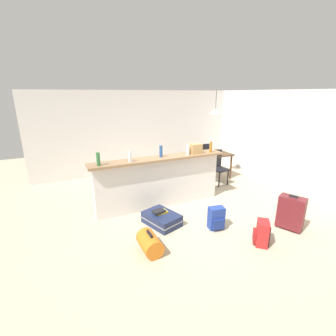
{
  "coord_description": "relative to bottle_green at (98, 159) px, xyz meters",
  "views": [
    {
      "loc": [
        -2.5,
        -4.11,
        2.41
      ],
      "look_at": [
        -0.27,
        0.62,
        0.78
      ],
      "focal_mm": 25.78,
      "sensor_mm": 36.0,
      "label": 1
    }
  ],
  "objects": [
    {
      "name": "suitcase_upright_maroon",
      "position": [
        3.06,
        -1.82,
        -0.92
      ],
      "size": [
        0.4,
        0.5,
        0.67
      ],
      "color": "maroon",
      "rests_on": "ground_plane"
    },
    {
      "name": "bottle_amber",
      "position": [
        2.5,
        -0.01,
        -0.01
      ],
      "size": [
        0.06,
        0.06,
        0.24
      ],
      "primitive_type": "cylinder",
      "color": "#9E661E",
      "rests_on": "bar_countertop"
    },
    {
      "name": "bottle_blue",
      "position": [
        1.3,
        0.09,
        -0.0
      ],
      "size": [
        0.07,
        0.07,
        0.25
      ],
      "primitive_type": "cylinder",
      "color": "#284C89",
      "rests_on": "bar_countertop"
    },
    {
      "name": "bottle_green",
      "position": [
        0.0,
        0.0,
        0.0
      ],
      "size": [
        0.07,
        0.07,
        0.25
      ],
      "primitive_type": "cylinder",
      "color": "#2D6B38",
      "rests_on": "bar_countertop"
    },
    {
      "name": "grocery_bag",
      "position": [
        2.13,
        0.05,
        -0.02
      ],
      "size": [
        0.26,
        0.18,
        0.22
      ],
      "primitive_type": "cube",
      "color": "tan",
      "rests_on": "bar_countertop"
    },
    {
      "name": "bar_countertop",
      "position": [
        1.27,
        0.07,
        -0.15
      ],
      "size": [
        2.96,
        0.4,
        0.05
      ],
      "primitive_type": "cube",
      "color": "#93704C",
      "rests_on": "partition_half_wall"
    },
    {
      "name": "suitcase_flat_navy",
      "position": [
        0.98,
        -0.66,
        -1.14
      ],
      "size": [
        0.68,
        0.89,
        0.22
      ],
      "color": "#1E284C",
      "rests_on": "ground_plane"
    },
    {
      "name": "partition_half_wall",
      "position": [
        1.27,
        0.07,
        -0.71
      ],
      "size": [
        2.8,
        0.2,
        1.07
      ],
      "primitive_type": "cube",
      "color": "silver",
      "rests_on": "ground_plane"
    },
    {
      "name": "dining_chair_near_partition",
      "position": [
        3.27,
        0.69,
        -0.73
      ],
      "size": [
        0.45,
        0.45,
        0.93
      ],
      "color": "black",
      "rests_on": "ground_plane"
    },
    {
      "name": "duffel_bag_orange",
      "position": [
        0.47,
        -1.35,
        -1.09
      ],
      "size": [
        0.3,
        0.48,
        0.34
      ],
      "color": "orange",
      "rests_on": "ground_plane"
    },
    {
      "name": "ground_plane",
      "position": [
        1.83,
        -0.33,
        -1.27
      ],
      "size": [
        13.0,
        13.0,
        0.05
      ],
      "primitive_type": "cube",
      "color": "#BCAD8E"
    },
    {
      "name": "backpack_red",
      "position": [
        2.21,
        -1.96,
        -1.04
      ],
      "size": [
        0.34,
        0.34,
        0.42
      ],
      "color": "red",
      "rests_on": "ground_plane"
    },
    {
      "name": "pendant_lamp",
      "position": [
        3.45,
        1.19,
        0.69
      ],
      "size": [
        0.34,
        0.34,
        0.68
      ],
      "color": "black"
    },
    {
      "name": "book_stack",
      "position": [
        0.96,
        -0.64,
        -0.99
      ],
      "size": [
        0.3,
        0.2,
        0.07
      ],
      "color": "gold",
      "rests_on": "suitcase_flat_navy"
    },
    {
      "name": "wall_back",
      "position": [
        1.83,
        2.72,
        0.0
      ],
      "size": [
        6.6,
        0.1,
        2.5
      ],
      "primitive_type": "cube",
      "color": "silver",
      "rests_on": "ground_plane"
    },
    {
      "name": "wall_right",
      "position": [
        4.88,
        -0.03,
        0.0
      ],
      "size": [
        0.1,
        6.0,
        2.5
      ],
      "primitive_type": "cube",
      "color": "silver",
      "rests_on": "ground_plane"
    },
    {
      "name": "dining_chair_far_side",
      "position": [
        3.39,
        1.72,
        -0.73
      ],
      "size": [
        0.44,
        0.44,
        0.93
      ],
      "color": "black",
      "rests_on": "ground_plane"
    },
    {
      "name": "bottle_white",
      "position": [
        1.92,
        0.02,
        -0.02
      ],
      "size": [
        0.07,
        0.07,
        0.22
      ],
      "primitive_type": "cylinder",
      "color": "silver",
      "rests_on": "bar_countertop"
    },
    {
      "name": "bottle_clear",
      "position": [
        0.6,
        -0.0,
        -0.02
      ],
      "size": [
        0.06,
        0.06,
        0.21
      ],
      "primitive_type": "cylinder",
      "color": "silver",
      "rests_on": "bar_countertop"
    },
    {
      "name": "dining_table",
      "position": [
        3.36,
        1.18,
        -0.6
      ],
      "size": [
        1.1,
        0.8,
        0.74
      ],
      "color": "#4C331E",
      "rests_on": "ground_plane"
    },
    {
      "name": "backpack_blue",
      "position": [
        1.83,
        -1.23,
        -1.04
      ],
      "size": [
        0.31,
        0.28,
        0.42
      ],
      "color": "#233D93",
      "rests_on": "ground_plane"
    }
  ]
}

